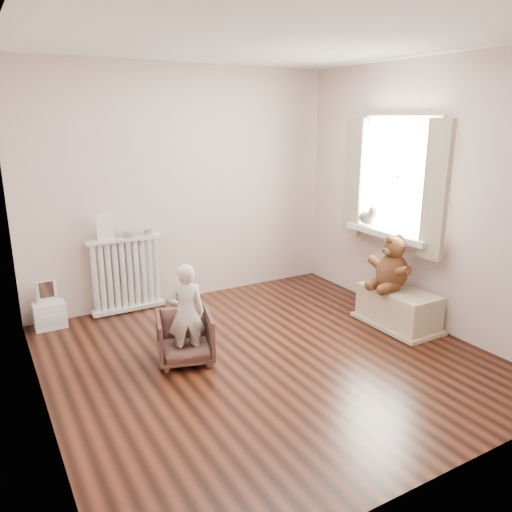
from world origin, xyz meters
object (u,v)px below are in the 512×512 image
teddy_bear (393,260)px  armchair (185,337)px  child (186,314)px  toy_vanity (48,301)px  toy_bench (398,306)px  radiator (127,277)px  plush_cat (368,216)px

teddy_bear → armchair: bearing=169.5°
armchair → child: size_ratio=0.55×
toy_vanity → toy_bench: bearing=-29.0°
toy_bench → teddy_bear: 0.48m
toy_vanity → teddy_bear: bearing=-28.1°
toy_bench → teddy_bear: (-0.04, 0.08, 0.47)m
radiator → child: size_ratio=0.95×
toy_bench → child: bearing=171.9°
radiator → toy_bench: size_ratio=1.03×
radiator → toy_vanity: size_ratio=1.74×
child → toy_bench: (2.16, -0.31, -0.25)m
toy_vanity → toy_bench: toy_vanity is taller
radiator → child: bearing=-85.8°
toy_vanity → plush_cat: size_ratio=1.81×
child → teddy_bear: teddy_bear is taller
child → toy_bench: size_ratio=1.09×
toy_bench → plush_cat: plush_cat is taller
radiator → toy_bench: radiator is taller
armchair → radiator: bearing=110.0°
toy_vanity → radiator: bearing=2.1°
armchair → toy_vanity: bearing=139.7°
radiator → plush_cat: (2.40, -1.05, 0.61)m
child → radiator: bearing=-70.2°
radiator → teddy_bear: teddy_bear is taller
radiator → toy_vanity: (-0.81, -0.03, -0.11)m
toy_vanity → teddy_bear: size_ratio=0.87×
teddy_bear → plush_cat: bearing=70.2°
toy_vanity → teddy_bear: 3.46m
radiator → toy_bench: bearing=-37.4°
radiator → armchair: size_ratio=1.74×
armchair → toy_bench: (2.16, -0.36, -0.02)m
radiator → teddy_bear: (2.23, -1.65, 0.28)m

